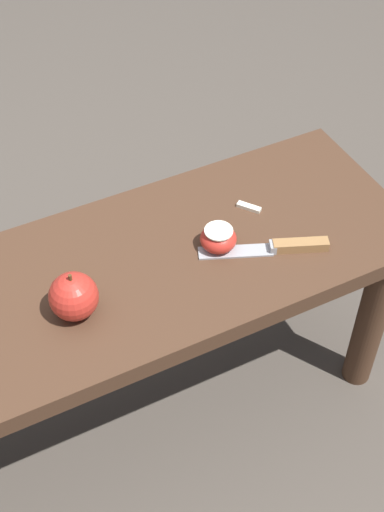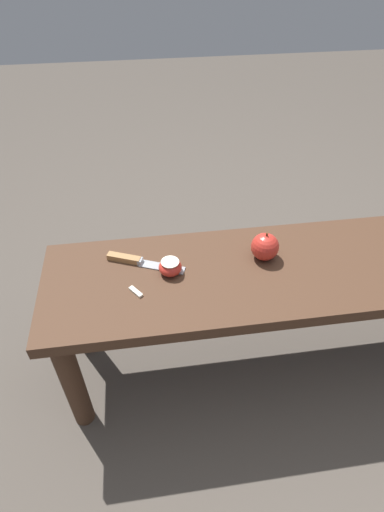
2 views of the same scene
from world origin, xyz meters
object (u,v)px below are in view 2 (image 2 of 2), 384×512
object	(u,v)px
apple_whole	(265,247)
apple_cut	(170,267)
wooden_bench	(267,286)
knife	(134,261)

from	to	relation	value
apple_whole	apple_cut	xyz separation A→B (m)	(-0.30, -0.03, -0.02)
wooden_bench	knife	world-z (taller)	knife
wooden_bench	knife	xyz separation A→B (m)	(-0.41, 0.08, 0.09)
wooden_bench	apple_whole	xyz separation A→B (m)	(-0.01, 0.05, 0.13)
wooden_bench	apple_cut	xyz separation A→B (m)	(-0.31, 0.02, 0.11)
apple_whole	knife	bearing A→B (deg)	175.49
wooden_bench	apple_cut	size ratio (longest dim) A/B	19.83
wooden_bench	knife	bearing A→B (deg)	168.52
apple_whole	apple_cut	world-z (taller)	apple_whole
wooden_bench	apple_cut	distance (m)	0.33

